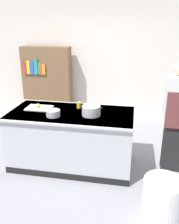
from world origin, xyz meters
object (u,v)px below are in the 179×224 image
at_px(trash_bin, 162,200).
at_px(juice_cup, 79,105).
at_px(onion, 38,106).
at_px(bookshelf, 47,84).
at_px(stock_pot, 91,111).
at_px(mixing_bowl, 53,113).
at_px(person_chef, 176,115).

bearing_deg(trash_bin, juice_cup, 136.01).
bearing_deg(onion, bookshelf, 105.47).
bearing_deg(juice_cup, onion, -164.37).
height_order(stock_pot, mixing_bowl, stock_pot).
relative_size(stock_pot, mixing_bowl, 1.65).
bearing_deg(person_chef, trash_bin, 173.53).
relative_size(onion, person_chef, 0.04).
distance_m(onion, bookshelf, 1.83).
bearing_deg(person_chef, onion, 98.03).
relative_size(onion, mixing_bowl, 0.36).
relative_size(juice_cup, bookshelf, 0.06).
bearing_deg(trash_bin, onion, 151.13).
relative_size(mixing_bowl, juice_cup, 2.07).
height_order(stock_pot, person_chef, person_chef).
xyz_separation_m(onion, trash_bin, (1.88, -1.03, -0.69)).
height_order(mixing_bowl, bookshelf, bookshelf).
bearing_deg(mixing_bowl, bookshelf, 112.25).
bearing_deg(bookshelf, person_chef, -32.48).
height_order(trash_bin, bookshelf, bookshelf).
height_order(onion, bookshelf, bookshelf).
relative_size(trash_bin, person_chef, 0.32).
height_order(onion, stock_pot, stock_pot).
height_order(juice_cup, trash_bin, juice_cup).
xyz_separation_m(juice_cup, trash_bin, (1.25, -1.21, -0.68)).
height_order(onion, mixing_bowl, mixing_bowl).
xyz_separation_m(onion, person_chef, (2.11, 0.10, -0.04)).
xyz_separation_m(stock_pot, trash_bin, (1.00, -0.94, -0.70)).
height_order(onion, juice_cup, juice_cup).
xyz_separation_m(mixing_bowl, juice_cup, (0.29, 0.41, 0.00)).
xyz_separation_m(onion, stock_pot, (0.87, -0.10, 0.02)).
height_order(stock_pot, trash_bin, stock_pot).
relative_size(stock_pot, bookshelf, 0.20).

